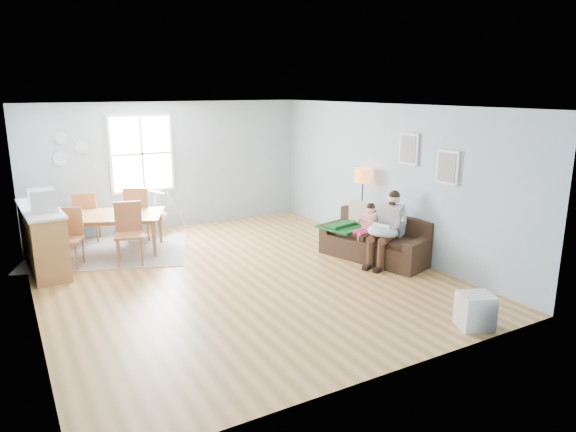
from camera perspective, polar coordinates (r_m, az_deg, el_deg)
room at (r=7.94m, az=-5.85°, el=10.02°), size 8.40×9.40×3.90m
window at (r=11.10m, az=-15.95°, el=6.67°), size 1.32×0.08×1.62m
pictures at (r=8.81m, az=15.23°, el=6.26°), size 0.05×1.34×0.74m
wall_plates at (r=10.84m, az=-23.27°, el=6.87°), size 0.67×0.02×0.66m
sofa at (r=9.29m, az=9.86°, el=-3.03°), size 1.35×2.07×0.78m
green_throw at (r=9.52m, az=6.46°, el=-1.11°), size 1.03×0.94×0.04m
beige_pillow at (r=9.61m, az=8.13°, el=0.25°), size 0.31×0.47×0.45m
father at (r=8.94m, az=11.00°, el=-1.11°), size 0.95×0.66×1.26m
nursing_pillow at (r=8.84m, az=10.47°, el=-1.70°), size 0.64×0.63×0.21m
infant at (r=8.84m, az=10.31°, el=-1.20°), size 0.23×0.35×0.13m
toddler at (r=9.23m, az=8.78°, el=-0.61°), size 0.53×0.33×0.79m
floor_lamp at (r=9.82m, az=8.29°, el=3.76°), size 0.30×0.30×1.50m
storage_cube at (r=7.00m, az=20.03°, el=-9.89°), size 0.51×0.49×0.45m
rug at (r=10.17m, az=-19.28°, el=-3.72°), size 3.36×2.96×0.01m
dining_table at (r=10.07m, az=-19.43°, el=-1.84°), size 2.28×1.81×0.71m
chair_sw at (r=9.47m, az=-23.19°, el=-1.76°), size 0.60×0.60×1.00m
chair_se at (r=9.27m, az=-17.28°, el=-1.31°), size 0.58×0.58×1.06m
chair_nw at (r=10.77m, az=-21.51°, el=0.22°), size 0.56×0.56×1.01m
chair_ne at (r=10.58m, az=-16.32°, el=0.69°), size 0.66×0.66×1.08m
counter at (r=9.49m, az=-25.56°, el=-2.21°), size 0.66×1.92×1.06m
monitor at (r=8.99m, az=-25.62°, el=1.56°), size 0.40×0.38×0.36m
baby_swing at (r=11.01m, az=-14.19°, el=0.10°), size 1.13×1.14×0.89m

